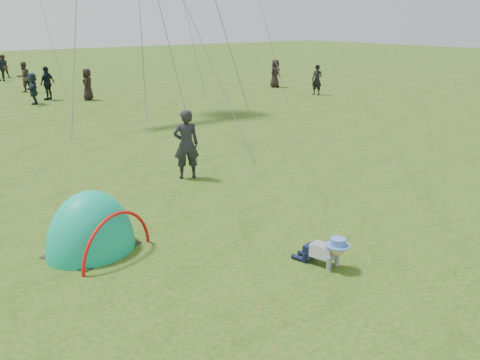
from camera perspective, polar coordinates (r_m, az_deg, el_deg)
ground at (r=9.81m, az=4.88°, el=-8.76°), size 140.00×140.00×0.00m
crawling_toddler at (r=9.64m, az=9.18°, el=-7.43°), size 0.72×0.89×0.60m
popup_tent at (r=10.64m, az=-15.50°, el=-7.23°), size 2.24×2.06×2.35m
standing_adult at (r=14.59m, az=-5.76°, el=3.82°), size 0.82×0.69×1.90m
crowd_person_1 at (r=43.48m, az=-23.95°, el=11.04°), size 0.81×0.64×1.66m
crowd_person_2 at (r=41.30m, az=-24.20°, el=10.86°), size 1.14×0.85×1.80m
crowd_person_4 at (r=34.32m, az=3.77°, el=11.27°), size 0.94×0.72×1.74m
crowd_person_5 at (r=29.34m, az=-21.22°, el=9.07°), size 0.95×1.53×1.58m
crowd_person_12 at (r=31.11m, az=8.21°, el=10.53°), size 0.60×0.72×1.70m
crowd_person_13 at (r=34.47m, az=-22.06°, el=10.15°), size 1.01×0.87×1.76m
crowd_person_14 at (r=30.63m, az=-19.86°, el=9.68°), size 1.11×0.93×1.78m
crowd_person_16 at (r=29.96m, az=-15.95°, el=9.78°), size 0.88×0.97×1.67m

